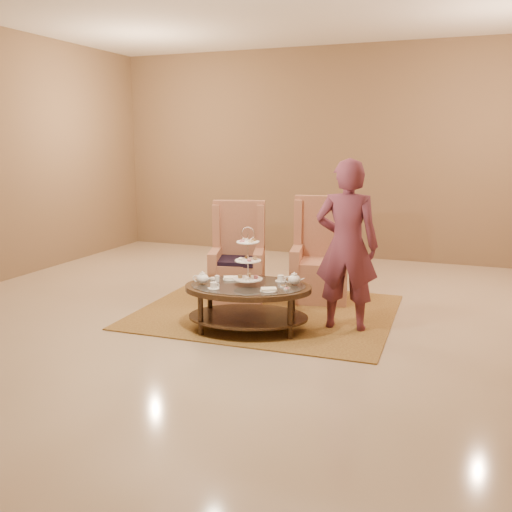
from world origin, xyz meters
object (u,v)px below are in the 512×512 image
at_px(person, 347,246).
at_px(armchair_left, 238,266).
at_px(tea_table, 248,293).
at_px(armchair_right, 320,265).

bearing_deg(person, armchair_left, -29.97).
height_order(tea_table, person, person).
distance_m(tea_table, person, 1.14).
height_order(tea_table, armchair_right, armchair_right).
distance_m(armchair_left, armchair_right, 1.04).
relative_size(armchair_left, armchair_right, 0.95).
height_order(armchair_left, person, person).
xyz_separation_m(tea_table, armchair_right, (0.38, 1.50, 0.03)).
bearing_deg(armchair_right, person, -74.28).
distance_m(armchair_left, person, 1.77).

